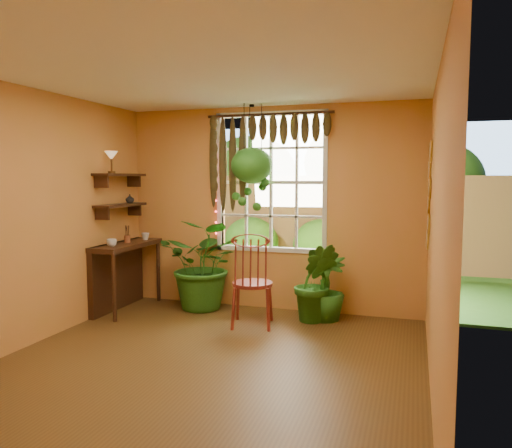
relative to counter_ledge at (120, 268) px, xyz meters
The scene contains 23 objects.
floor 2.55m from the counter_ledge, 39.96° to the right, with size 4.50×4.50×0.00m, color brown.
ceiling 3.29m from the counter_ledge, 39.96° to the right, with size 4.50×4.50×0.00m, color white.
wall_back 2.17m from the counter_ledge, 18.80° to the left, with size 4.00×4.00×0.00m, color #CE8446.
wall_left 1.79m from the counter_ledge, 93.24° to the right, with size 4.50×4.50×0.00m, color #CE8446.
wall_right 4.30m from the counter_ledge, 22.26° to the right, with size 4.50×4.50×0.00m, color #CE8446.
window 2.33m from the counter_ledge, 19.65° to the left, with size 1.52×0.10×1.86m.
valance_vine 2.57m from the counter_ledge, 17.07° to the left, with size 1.70×0.12×1.10m.
string_lights 1.76m from the counter_ledge, 27.17° to the left, with size 0.03×0.03×1.54m, color #FF2633, non-canonical shape.
wall_plates 4.02m from the counter_ledge, ahead, with size 0.04×0.32×1.10m, color #F2E9C6, non-canonical shape.
counter_ledge is the anchor object (origin of this frame).
shelf_lower 0.85m from the counter_ledge, ahead, with size 0.25×0.90×0.04m, color #361A0E.
shelf_upper 1.25m from the counter_ledge, ahead, with size 0.25×0.90×0.04m, color #361A0E.
backyard 5.74m from the counter_ledge, 67.84° to the left, with size 14.00×10.00×12.00m.
windsor_chair 1.96m from the counter_ledge, ahead, with size 0.57×0.60×1.29m.
potted_plant_left 1.14m from the counter_ledge, 17.17° to the left, with size 1.10×0.95×1.22m, color #214C14.
potted_plant_mid 2.63m from the counter_ledge, ahead, with size 0.54×0.43×0.98m, color #214C14.
potted_plant_right 2.74m from the counter_ledge, ahead, with size 0.47×0.47×0.84m, color #214C14.
hanging_basket 2.21m from the counter_ledge, 14.18° to the left, with size 0.54×0.54×1.38m.
cup_a 0.56m from the counter_ledge, 70.76° to the right, with size 0.12×0.12×0.10m, color silver.
cup_b 0.56m from the counter_ledge, 61.48° to the left, with size 0.11×0.11×0.10m, color beige.
brush_jar 0.48m from the counter_ledge, 10.70° to the left, with size 0.08×0.08×0.29m.
shelf_vase 0.95m from the counter_ledge, 79.75° to the left, with size 0.11×0.11×0.12m, color #B2AD99.
tiffany_lamp 1.49m from the counter_ledge, 76.70° to the right, with size 0.17×0.17×0.28m.
Camera 1 is at (1.84, -4.13, 1.77)m, focal length 35.00 mm.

